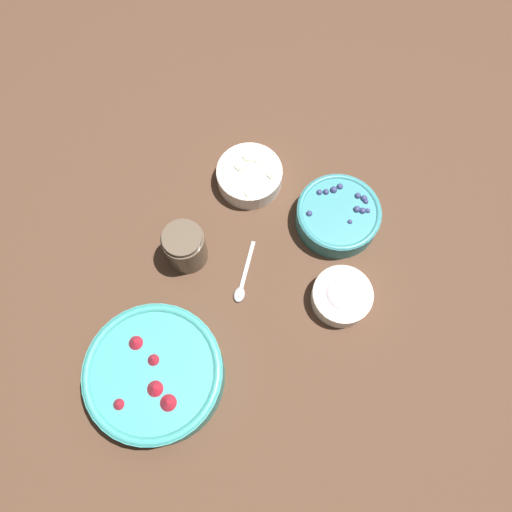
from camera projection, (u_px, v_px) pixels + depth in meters
name	position (u px, v px, depth m)	size (l,w,h in m)	color
ground_plane	(251.00, 294.00, 1.02)	(4.00, 4.00, 0.00)	#4C3323
bowl_strawberries	(155.00, 374.00, 0.92)	(0.25, 0.25, 0.10)	teal
bowl_blueberries	(338.00, 215.00, 1.05)	(0.18, 0.18, 0.06)	teal
bowl_bananas	(250.00, 175.00, 1.09)	(0.14, 0.14, 0.05)	silver
bowl_cream	(342.00, 296.00, 0.99)	(0.12, 0.12, 0.06)	white
jar_chocolate	(185.00, 247.00, 1.01)	(0.09, 0.09, 0.10)	brown
spoon	(242.00, 283.00, 1.03)	(0.14, 0.02, 0.01)	#B2B2B7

